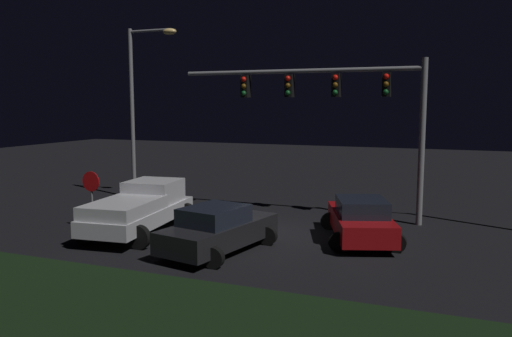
% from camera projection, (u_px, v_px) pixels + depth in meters
% --- Properties ---
extents(ground_plane, '(80.00, 80.00, 0.00)m').
position_uv_depth(ground_plane, '(265.00, 233.00, 19.02)').
color(ground_plane, black).
extents(pickup_truck, '(3.26, 5.58, 1.80)m').
position_uv_depth(pickup_truck, '(141.00, 205.00, 19.05)').
color(pickup_truck, '#B7B7BC').
rests_on(pickup_truck, ground_plane).
extents(car_sedan, '(3.37, 4.75, 1.51)m').
position_uv_depth(car_sedan, '(361.00, 220.00, 17.89)').
color(car_sedan, maroon).
rests_on(car_sedan, ground_plane).
extents(car_sedan_far, '(3.03, 4.67, 1.51)m').
position_uv_depth(car_sedan_far, '(218.00, 229.00, 16.50)').
color(car_sedan_far, black).
rests_on(car_sedan_far, ground_plane).
extents(traffic_signal_gantry, '(10.32, 0.56, 6.50)m').
position_uv_depth(traffic_signal_gantry, '(337.00, 97.00, 20.89)').
color(traffic_signal_gantry, slate).
rests_on(traffic_signal_gantry, ground_plane).
extents(street_lamp_left, '(2.68, 0.44, 8.38)m').
position_uv_depth(street_lamp_left, '(141.00, 93.00, 25.18)').
color(street_lamp_left, slate).
rests_on(street_lamp_left, ground_plane).
extents(stop_sign, '(0.76, 0.08, 2.23)m').
position_uv_depth(stop_sign, '(91.00, 189.00, 19.32)').
color(stop_sign, slate).
rests_on(stop_sign, ground_plane).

